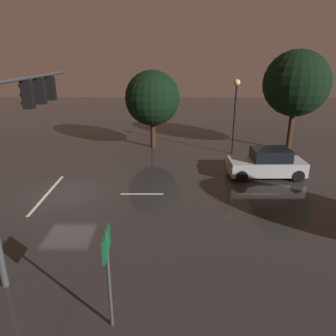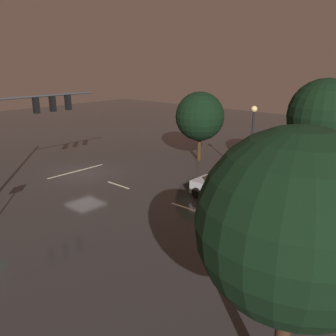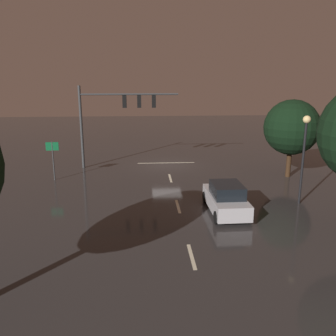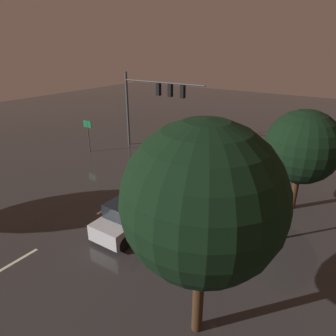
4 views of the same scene
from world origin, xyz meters
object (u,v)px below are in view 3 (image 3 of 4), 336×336
at_px(route_sign, 53,152).
at_px(car_approaching, 226,199).
at_px(traffic_signal_assembly, 117,110).
at_px(street_lamp_left_kerb, 305,143).
at_px(tree_left_far, 292,127).

bearing_deg(route_sign, car_approaching, 146.82).
distance_m(traffic_signal_assembly, route_sign, 6.30).
xyz_separation_m(car_approaching, street_lamp_left_kerb, (-4.70, -1.11, 2.85)).
bearing_deg(traffic_signal_assembly, route_sign, 39.12).
distance_m(route_sign, tree_left_far, 17.50).
bearing_deg(car_approaching, street_lamp_left_kerb, -166.73).
bearing_deg(street_lamp_left_kerb, car_approaching, 13.27).
xyz_separation_m(street_lamp_left_kerb, tree_left_far, (-1.67, -5.84, 0.10)).
relative_size(traffic_signal_assembly, tree_left_far, 1.38).
bearing_deg(car_approaching, tree_left_far, -132.52).
height_order(street_lamp_left_kerb, tree_left_far, tree_left_far).
distance_m(car_approaching, street_lamp_left_kerb, 5.61).
relative_size(car_approaching, street_lamp_left_kerb, 0.84).
bearing_deg(street_lamp_left_kerb, traffic_signal_assembly, -40.55).
bearing_deg(traffic_signal_assembly, car_approaching, 121.54).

